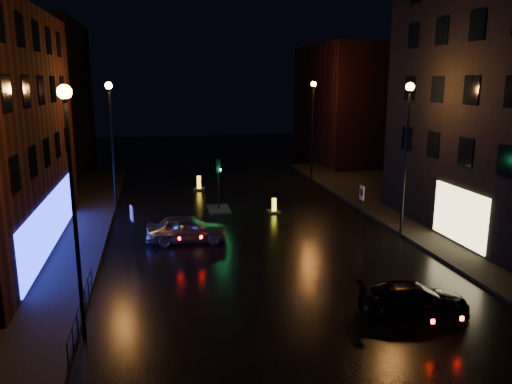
{
  "coord_description": "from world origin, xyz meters",
  "views": [
    {
      "loc": [
        -5.21,
        -18.08,
        8.51
      ],
      "look_at": [
        -0.16,
        6.69,
        2.8
      ],
      "focal_mm": 35.0,
      "sensor_mm": 36.0,
      "label": 1
    }
  ],
  "objects_px": {
    "bollard_near": "(274,209)",
    "road_sign_left": "(132,217)",
    "dark_sedan": "(414,299)",
    "silver_hatchback": "(187,229)",
    "road_sign_right": "(362,196)",
    "bollard_far": "(199,187)",
    "traffic_signal": "(219,203)"
  },
  "relations": [
    {
      "from": "silver_hatchback",
      "to": "road_sign_left",
      "type": "relative_size",
      "value": 1.8
    },
    {
      "from": "silver_hatchback",
      "to": "dark_sedan",
      "type": "xyz_separation_m",
      "value": [
        7.64,
        -10.19,
        -0.14
      ]
    },
    {
      "from": "road_sign_left",
      "to": "road_sign_right",
      "type": "relative_size",
      "value": 0.96
    },
    {
      "from": "dark_sedan",
      "to": "silver_hatchback",
      "type": "bearing_deg",
      "value": 44.64
    },
    {
      "from": "silver_hatchback",
      "to": "road_sign_left",
      "type": "bearing_deg",
      "value": 111.7
    },
    {
      "from": "bollard_far",
      "to": "road_sign_right",
      "type": "distance_m",
      "value": 14.89
    },
    {
      "from": "silver_hatchback",
      "to": "traffic_signal",
      "type": "bearing_deg",
      "value": -18.21
    },
    {
      "from": "bollard_near",
      "to": "traffic_signal",
      "type": "bearing_deg",
      "value": 155.94
    },
    {
      "from": "traffic_signal",
      "to": "road_sign_right",
      "type": "xyz_separation_m",
      "value": [
        7.7,
        -5.58,
        1.35
      ]
    },
    {
      "from": "road_sign_right",
      "to": "bollard_far",
      "type": "bearing_deg",
      "value": -53.7
    },
    {
      "from": "bollard_far",
      "to": "road_sign_left",
      "type": "bearing_deg",
      "value": -96.82
    },
    {
      "from": "bollard_far",
      "to": "silver_hatchback",
      "type": "bearing_deg",
      "value": -86.44
    },
    {
      "from": "bollard_near",
      "to": "road_sign_left",
      "type": "distance_m",
      "value": 10.7
    },
    {
      "from": "silver_hatchback",
      "to": "dark_sedan",
      "type": "distance_m",
      "value": 12.74
    },
    {
      "from": "dark_sedan",
      "to": "bollard_near",
      "type": "relative_size",
      "value": 3.64
    },
    {
      "from": "bollard_near",
      "to": "road_sign_left",
      "type": "xyz_separation_m",
      "value": [
        -8.77,
        -5.92,
        1.57
      ]
    },
    {
      "from": "bollard_near",
      "to": "dark_sedan",
      "type": "bearing_deg",
      "value": -87.34
    },
    {
      "from": "silver_hatchback",
      "to": "bollard_far",
      "type": "height_order",
      "value": "silver_hatchback"
    },
    {
      "from": "road_sign_left",
      "to": "traffic_signal",
      "type": "bearing_deg",
      "value": 38.91
    },
    {
      "from": "traffic_signal",
      "to": "dark_sedan",
      "type": "xyz_separation_m",
      "value": [
        5.12,
        -16.51,
        0.09
      ]
    },
    {
      "from": "traffic_signal",
      "to": "road_sign_right",
      "type": "height_order",
      "value": "traffic_signal"
    },
    {
      "from": "dark_sedan",
      "to": "road_sign_right",
      "type": "relative_size",
      "value": 1.64
    },
    {
      "from": "traffic_signal",
      "to": "silver_hatchback",
      "type": "relative_size",
      "value": 0.81
    },
    {
      "from": "road_sign_left",
      "to": "dark_sedan",
      "type": "bearing_deg",
      "value": -56.55
    },
    {
      "from": "silver_hatchback",
      "to": "road_sign_right",
      "type": "height_order",
      "value": "road_sign_right"
    },
    {
      "from": "bollard_far",
      "to": "bollard_near",
      "type": "bearing_deg",
      "value": -50.47
    },
    {
      "from": "silver_hatchback",
      "to": "bollard_near",
      "type": "xyz_separation_m",
      "value": [
        6.0,
        5.01,
        -0.52
      ]
    },
    {
      "from": "silver_hatchback",
      "to": "road_sign_right",
      "type": "bearing_deg",
      "value": -82.33
    },
    {
      "from": "bollard_near",
      "to": "road_sign_right",
      "type": "height_order",
      "value": "road_sign_right"
    },
    {
      "from": "silver_hatchback",
      "to": "road_sign_left",
      "type": "distance_m",
      "value": 3.1
    },
    {
      "from": "bollard_far",
      "to": "road_sign_right",
      "type": "xyz_separation_m",
      "value": [
        8.42,
        -12.17,
        1.62
      ]
    },
    {
      "from": "traffic_signal",
      "to": "silver_hatchback",
      "type": "xyz_separation_m",
      "value": [
        -2.53,
        -6.31,
        0.22
      ]
    }
  ]
}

